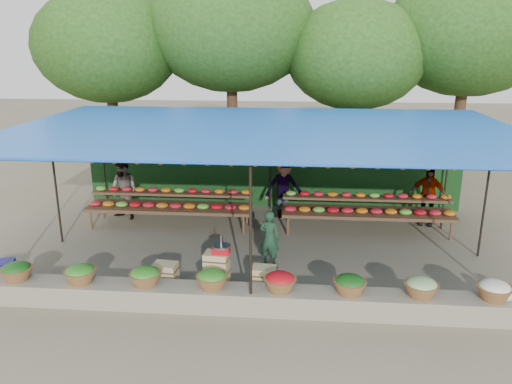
# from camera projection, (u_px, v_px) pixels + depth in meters

# --- Properties ---
(ground) EXTENTS (60.00, 60.00, 0.00)m
(ground) POSITION_uv_depth(u_px,v_px,m) (263.00, 249.00, 11.50)
(ground) COLOR #685F4C
(ground) RESTS_ON ground
(stone_curb) EXTENTS (10.60, 0.55, 0.40)m
(stone_curb) POSITION_uv_depth(u_px,v_px,m) (252.00, 300.00, 8.82)
(stone_curb) COLOR gray
(stone_curb) RESTS_ON ground
(stall_canopy) EXTENTS (10.80, 6.60, 2.82)m
(stall_canopy) POSITION_uv_depth(u_px,v_px,m) (264.00, 133.00, 10.78)
(stall_canopy) COLOR black
(stall_canopy) RESTS_ON ground
(produce_baskets) EXTENTS (8.98, 0.58, 0.34)m
(produce_baskets) POSITION_uv_depth(u_px,v_px,m) (246.00, 281.00, 8.72)
(produce_baskets) COLOR brown
(produce_baskets) RESTS_ON stone_curb
(netting_backdrop) EXTENTS (10.60, 0.06, 2.50)m
(netting_backdrop) POSITION_uv_depth(u_px,v_px,m) (271.00, 164.00, 14.14)
(netting_backdrop) COLOR #19481C
(netting_backdrop) RESTS_ON ground
(tree_row) EXTENTS (16.51, 5.50, 7.12)m
(tree_row) POSITION_uv_depth(u_px,v_px,m) (293.00, 38.00, 15.91)
(tree_row) COLOR #362413
(tree_row) RESTS_ON ground
(fruit_table_left) EXTENTS (4.21, 0.95, 0.93)m
(fruit_table_left) POSITION_uv_depth(u_px,v_px,m) (170.00, 203.00, 12.82)
(fruit_table_left) COLOR #442A1B
(fruit_table_left) RESTS_ON ground
(fruit_table_right) EXTENTS (4.21, 0.95, 0.93)m
(fruit_table_right) POSITION_uv_depth(u_px,v_px,m) (367.00, 208.00, 12.41)
(fruit_table_right) COLOR #442A1B
(fruit_table_right) RESTS_ON ground
(crate_counter) EXTENTS (2.38, 0.38, 0.77)m
(crate_counter) POSITION_uv_depth(u_px,v_px,m) (215.00, 275.00, 9.50)
(crate_counter) COLOR tan
(crate_counter) RESTS_ON ground
(weighing_scale) EXTENTS (0.34, 0.34, 0.36)m
(weighing_scale) POSITION_uv_depth(u_px,v_px,m) (221.00, 249.00, 9.33)
(weighing_scale) COLOR red
(weighing_scale) RESTS_ON crate_counter
(vendor_seated) EXTENTS (0.53, 0.43, 1.24)m
(vendor_seated) POSITION_uv_depth(u_px,v_px,m) (270.00, 238.00, 10.46)
(vendor_seated) COLOR #1C3E27
(vendor_seated) RESTS_ON ground
(customer_left) EXTENTS (0.97, 0.88, 1.62)m
(customer_left) POSITION_uv_depth(u_px,v_px,m) (124.00, 190.00, 13.23)
(customer_left) COLOR slate
(customer_left) RESTS_ON ground
(customer_mid) EXTENTS (1.24, 0.97, 1.68)m
(customer_mid) POSITION_uv_depth(u_px,v_px,m) (284.00, 187.00, 13.35)
(customer_mid) COLOR slate
(customer_mid) RESTS_ON ground
(customer_right) EXTENTS (0.99, 0.62, 1.57)m
(customer_right) POSITION_uv_depth(u_px,v_px,m) (428.00, 196.00, 12.81)
(customer_right) COLOR slate
(customer_right) RESTS_ON ground
(blue_crate_back) EXTENTS (0.64, 0.55, 0.33)m
(blue_crate_back) POSITION_uv_depth(u_px,v_px,m) (0.00, 269.00, 10.08)
(blue_crate_back) COLOR navy
(blue_crate_back) RESTS_ON ground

